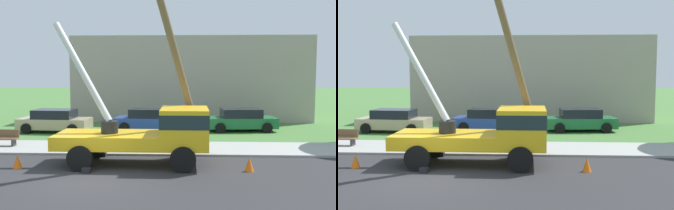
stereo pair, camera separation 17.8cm
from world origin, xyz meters
TOP-DOWN VIEW (x-y plane):
  - ground_plane at (0.00, 12.00)m, footprint 120.00×120.00m
  - road_asphalt at (0.00, 0.00)m, footprint 80.00×8.22m
  - sidewalk_strip at (0.00, 5.73)m, footprint 80.00×3.23m
  - utility_truck at (2.12, 2.52)m, footprint 6.76×3.20m
  - leaning_utility_pole at (3.08, 3.58)m, footprint 2.93×2.93m
  - traffic_cone_ahead at (5.92, 1.57)m, footprint 0.36×0.36m
  - traffic_cone_behind at (-3.21, 1.68)m, footprint 0.36×0.36m
  - parked_sedan_tan at (-4.74, 10.85)m, footprint 4.51×2.22m
  - parked_sedan_blue at (1.17, 11.59)m, footprint 4.54×2.26m
  - parked_sedan_green at (6.99, 11.84)m, footprint 4.53×2.25m
  - park_bench at (-5.73, 5.79)m, footprint 1.60×0.45m
  - lowrise_building_backdrop at (3.86, 18.69)m, footprint 18.00×6.00m

SIDE VIEW (x-z plane):
  - ground_plane at x=0.00m, z-range 0.00..0.00m
  - road_asphalt at x=0.00m, z-range 0.00..0.01m
  - sidewalk_strip at x=0.00m, z-range 0.00..0.10m
  - traffic_cone_ahead at x=5.92m, z-range 0.00..0.56m
  - traffic_cone_behind at x=-3.21m, z-range 0.00..0.56m
  - park_bench at x=-5.73m, z-range 0.01..0.91m
  - parked_sedan_tan at x=-4.74m, z-range 0.00..1.42m
  - parked_sedan_blue at x=1.17m, z-range 0.00..1.42m
  - parked_sedan_green at x=6.99m, z-range 0.00..1.42m
  - utility_truck at x=2.12m, z-range -1.58..4.40m
  - lowrise_building_backdrop at x=3.86m, z-range 0.00..6.40m
  - leaning_utility_pole at x=3.08m, z-range 0.09..8.59m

